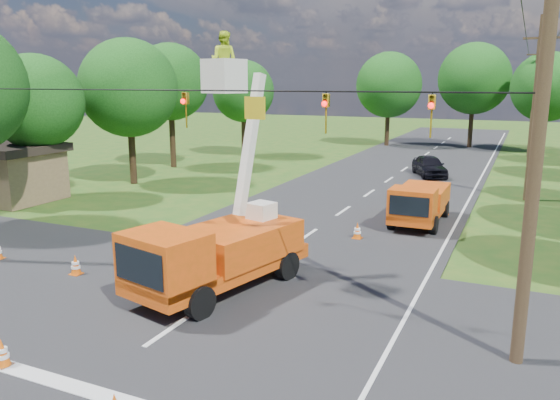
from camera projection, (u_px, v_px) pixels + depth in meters
The scene contains 26 objects.
ground at pixel (369, 194), 32.42m from camera, with size 140.00×140.00×0.00m, color #245218.
road_main at pixel (369, 194), 32.42m from camera, with size 12.00×100.00×0.06m, color black.
road_cross at pixel (209, 304), 16.40m from camera, with size 56.00×10.00×0.07m, color black.
stop_bar at pixel (82, 391), 11.77m from camera, with size 9.00×0.45×0.02m, color silver.
edge_line at pixel (468, 202), 30.16m from camera, with size 0.12×90.00×0.02m, color silver.
bucket_truck at pixel (217, 240), 17.08m from camera, with size 3.77×6.70×8.01m.
second_truck at pixel (419, 203), 25.35m from camera, with size 2.15×5.33×1.99m.
ground_worker at pixel (154, 260), 17.72m from camera, with size 0.64×0.42×1.74m, color orange.
distant_car at pixel (429, 166), 38.33m from camera, with size 1.75×4.34×1.48m, color black.
traffic_cone_0 at pixel (2, 353), 12.68m from camera, with size 0.38×0.38×0.71m.
traffic_cone_2 at pixel (298, 243), 21.34m from camera, with size 0.38×0.38×0.71m.
traffic_cone_3 at pixel (357, 231), 23.07m from camera, with size 0.38×0.38×0.71m.
traffic_cone_4 at pixel (76, 265), 18.76m from camera, with size 0.38×0.38×0.71m.
traffic_cone_7 at pixel (445, 208), 27.13m from camera, with size 0.38×0.38×0.71m.
pole_right_near at pixel (537, 149), 11.88m from camera, with size 1.80×0.30×10.00m.
pole_right_mid at pixel (534, 108), 29.68m from camera, with size 1.80×0.30×10.00m.
pole_right_far at pixel (534, 98), 47.48m from camera, with size 1.80×0.30×10.00m.
signal_span at pixel (276, 107), 14.24m from camera, with size 18.00×0.29×1.07m.
shed at pixel (8, 172), 30.44m from camera, with size 5.50×4.50×3.15m.
tree_left_c at pixel (35, 102), 29.91m from camera, with size 5.20×5.20×8.06m.
tree_left_d at pixel (129, 88), 34.50m from camera, with size 6.20×6.20×9.24m.
tree_left_e at pixel (170, 82), 41.37m from camera, with size 5.80×5.80×9.41m.
tree_left_f at pixel (243, 91), 47.86m from camera, with size 5.40×5.40×8.40m.
tree_far_a at pixel (389, 85), 55.37m from camera, with size 6.60×6.60×9.50m.
tree_far_b at pixel (474, 79), 53.79m from camera, with size 7.00×7.00×10.32m.
tree_far_c at pixel (547, 87), 48.65m from camera, with size 6.20×6.20×9.18m.
Camera 1 is at (8.28, -11.11, 6.54)m, focal length 35.00 mm.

